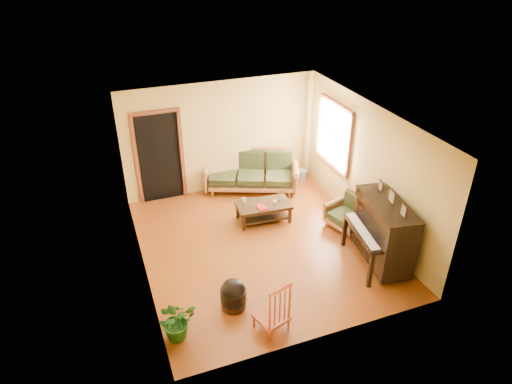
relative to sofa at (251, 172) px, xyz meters
name	(u,v)px	position (x,y,z in m)	size (l,w,h in m)	color
floor	(261,245)	(-0.58, -2.16, -0.46)	(5.00, 5.00, 0.00)	#622B0C
doorway	(160,158)	(-2.03, 0.32, 0.56)	(1.08, 0.16, 2.05)	black
window	(334,135)	(1.63, -0.86, 1.04)	(0.12, 1.36, 1.46)	white
sofa	(251,172)	(0.00, 0.00, 0.00)	(2.17, 0.91, 0.93)	#986038
coffee_table	(263,212)	(-0.22, -1.35, -0.26)	(1.12, 0.61, 0.41)	black
armchair	(346,212)	(1.26, -2.21, -0.09)	(0.71, 0.75, 0.75)	#986038
piano	(383,233)	(1.29, -3.41, 0.17)	(0.85, 1.44, 1.27)	black
footstool	(233,297)	(-1.62, -3.59, -0.26)	(0.43, 0.43, 0.41)	black
red_chair	(272,305)	(-1.22, -4.23, 0.01)	(0.44, 0.48, 0.95)	#96361B
leaning_frame	(291,165)	(1.14, 0.25, -0.14)	(0.49, 0.11, 0.66)	gold
ceramic_crock	(302,175)	(1.34, 0.02, -0.33)	(0.21, 0.21, 0.27)	#2F498F
potted_plant	(177,321)	(-2.61, -3.88, -0.14)	(0.58, 0.50, 0.64)	#1B5117
book	(258,208)	(-0.40, -1.49, -0.04)	(0.18, 0.24, 0.02)	maroon
candle	(244,200)	(-0.59, -1.16, 0.00)	(0.07, 0.07, 0.11)	silver
glass_jar	(275,202)	(0.02, -1.41, -0.03)	(0.08, 0.08, 0.06)	silver
remote	(277,201)	(0.09, -1.36, -0.05)	(0.14, 0.04, 0.01)	black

